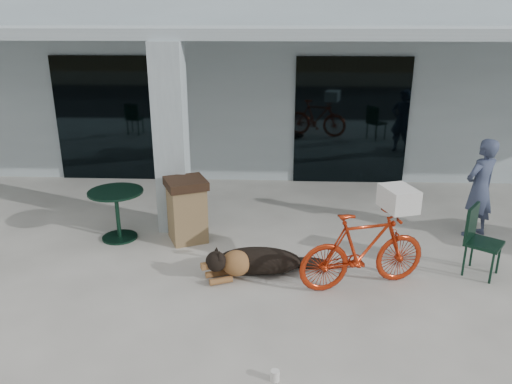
{
  "coord_description": "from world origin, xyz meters",
  "views": [
    {
      "loc": [
        0.26,
        -5.63,
        3.49
      ],
      "look_at": [
        -0.06,
        1.37,
        1.0
      ],
      "focal_mm": 35.0,
      "sensor_mm": 36.0,
      "label": 1
    }
  ],
  "objects_px": {
    "bicycle": "(363,250)",
    "dog": "(259,259)",
    "cafe_chair_far_a": "(484,242)",
    "person": "(480,188)",
    "trash_receptacle": "(187,210)",
    "cafe_table_near": "(118,215)"
  },
  "relations": [
    {
      "from": "bicycle",
      "to": "dog",
      "type": "relative_size",
      "value": 1.31
    },
    {
      "from": "cafe_chair_far_a",
      "to": "person",
      "type": "relative_size",
      "value": 0.6
    },
    {
      "from": "trash_receptacle",
      "to": "cafe_chair_far_a",
      "type": "bearing_deg",
      "value": -12.59
    },
    {
      "from": "cafe_table_near",
      "to": "dog",
      "type": "bearing_deg",
      "value": -24.99
    },
    {
      "from": "dog",
      "to": "person",
      "type": "bearing_deg",
      "value": 0.23
    },
    {
      "from": "cafe_chair_far_a",
      "to": "person",
      "type": "distance_m",
      "value": 1.47
    },
    {
      "from": "cafe_table_near",
      "to": "cafe_chair_far_a",
      "type": "xyz_separation_m",
      "value": [
        5.5,
        -0.97,
        0.08
      ]
    },
    {
      "from": "bicycle",
      "to": "cafe_table_near",
      "type": "relative_size",
      "value": 2.03
    },
    {
      "from": "person",
      "to": "dog",
      "type": "bearing_deg",
      "value": -8.13
    },
    {
      "from": "bicycle",
      "to": "person",
      "type": "distance_m",
      "value": 2.79
    },
    {
      "from": "trash_receptacle",
      "to": "cafe_table_near",
      "type": "bearing_deg",
      "value": 180.0
    },
    {
      "from": "bicycle",
      "to": "cafe_chair_far_a",
      "type": "height_order",
      "value": "bicycle"
    },
    {
      "from": "person",
      "to": "trash_receptacle",
      "type": "xyz_separation_m",
      "value": [
        -4.75,
        -0.4,
        -0.31
      ]
    },
    {
      "from": "dog",
      "to": "cafe_chair_far_a",
      "type": "height_order",
      "value": "cafe_chair_far_a"
    },
    {
      "from": "bicycle",
      "to": "cafe_chair_far_a",
      "type": "bearing_deg",
      "value": -94.48
    },
    {
      "from": "dog",
      "to": "cafe_table_near",
      "type": "bearing_deg",
      "value": 132.26
    },
    {
      "from": "person",
      "to": "trash_receptacle",
      "type": "bearing_deg",
      "value": -26.3
    },
    {
      "from": "cafe_chair_far_a",
      "to": "dog",
      "type": "bearing_deg",
      "value": 127.98
    },
    {
      "from": "cafe_chair_far_a",
      "to": "person",
      "type": "bearing_deg",
      "value": 19.42
    },
    {
      "from": "trash_receptacle",
      "to": "bicycle",
      "type": "bearing_deg",
      "value": -27.64
    },
    {
      "from": "bicycle",
      "to": "trash_receptacle",
      "type": "relative_size",
      "value": 1.72
    },
    {
      "from": "cafe_table_near",
      "to": "cafe_chair_far_a",
      "type": "bearing_deg",
      "value": -10.03
    }
  ]
}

